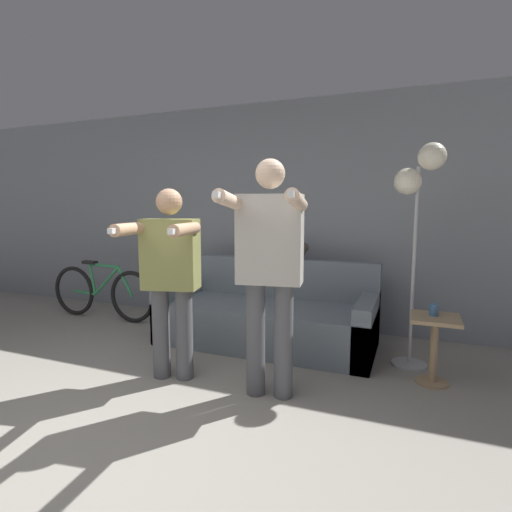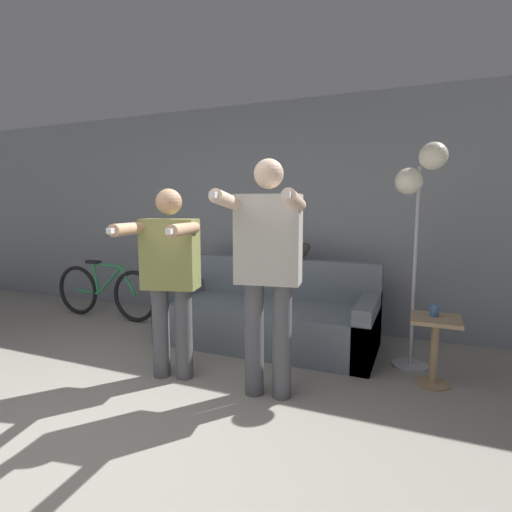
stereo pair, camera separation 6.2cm
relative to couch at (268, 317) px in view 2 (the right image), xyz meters
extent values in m
plane|color=gray|center=(-0.40, -2.23, -0.27)|extent=(16.00, 16.00, 0.00)
cube|color=gray|center=(-0.40, 0.74, 1.03)|extent=(10.00, 0.05, 2.60)
cube|color=slate|center=(0.00, -0.04, -0.06)|extent=(2.16, 0.93, 0.42)
cube|color=slate|center=(0.00, 0.35, 0.36)|extent=(2.16, 0.14, 0.42)
cube|color=slate|center=(-1.00, -0.04, 0.01)|extent=(0.16, 0.93, 0.56)
cube|color=slate|center=(1.00, -0.04, 0.01)|extent=(0.16, 0.93, 0.56)
cylinder|color=#56565B|center=(-0.52, -1.10, 0.11)|extent=(0.14, 0.14, 0.75)
cylinder|color=#56565B|center=(-0.33, -1.06, 0.11)|extent=(0.14, 0.14, 0.75)
cube|color=#8C8E4C|center=(-0.43, -1.08, 0.76)|extent=(0.48, 0.32, 0.56)
sphere|color=tan|center=(-0.43, -1.08, 1.17)|extent=(0.21, 0.21, 0.21)
cylinder|color=tan|center=(-0.57, -1.37, 0.97)|extent=(0.21, 0.51, 0.09)
cube|color=white|center=(-0.51, -1.62, 0.97)|extent=(0.06, 0.13, 0.04)
cylinder|color=tan|center=(-0.17, -1.27, 0.97)|extent=(0.21, 0.51, 0.09)
cube|color=white|center=(-0.11, -1.52, 0.97)|extent=(0.06, 0.13, 0.04)
cylinder|color=#56565B|center=(0.31, -1.10, 0.16)|extent=(0.14, 0.14, 0.85)
cylinder|color=#56565B|center=(0.52, -1.06, 0.16)|extent=(0.14, 0.14, 0.85)
cube|color=#B7B2A8|center=(0.42, -1.08, 0.90)|extent=(0.49, 0.29, 0.64)
sphere|color=beige|center=(0.42, -1.08, 1.36)|extent=(0.21, 0.21, 0.21)
cylinder|color=beige|center=(0.24, -1.36, 1.17)|extent=(0.17, 0.51, 0.14)
cube|color=white|center=(0.28, -1.61, 1.20)|extent=(0.06, 0.13, 0.05)
cylinder|color=beige|center=(0.67, -1.29, 1.17)|extent=(0.17, 0.51, 0.14)
cube|color=white|center=(0.71, -1.54, 1.20)|extent=(0.06, 0.13, 0.05)
ellipsoid|color=#3D3833|center=(0.15, 0.35, 0.65)|extent=(0.31, 0.14, 0.16)
sphere|color=#3D3833|center=(0.28, 0.35, 0.70)|extent=(0.10, 0.10, 0.10)
ellipsoid|color=#3D3833|center=(-0.01, 0.37, 0.60)|extent=(0.17, 0.04, 0.04)
cone|color=#3D3833|center=(0.27, 0.33, 0.74)|extent=(0.03, 0.03, 0.03)
cone|color=#3D3833|center=(0.27, 0.37, 0.74)|extent=(0.03, 0.03, 0.03)
cylinder|color=#B2B2B7|center=(1.38, -0.09, -0.26)|extent=(0.30, 0.30, 0.02)
cylinder|color=#B2B2B7|center=(1.38, -0.09, 0.60)|extent=(0.03, 0.03, 1.73)
sphere|color=white|center=(1.48, -0.09, 1.54)|extent=(0.23, 0.23, 0.23)
sphere|color=white|center=(1.30, -0.09, 1.34)|extent=(0.23, 0.23, 0.23)
cylinder|color=#A38460|center=(1.55, -0.41, -0.26)|extent=(0.25, 0.25, 0.02)
cylinder|color=#A38460|center=(1.55, -0.41, -0.01)|extent=(0.06, 0.06, 0.52)
cube|color=#A38460|center=(1.55, -0.41, 0.26)|extent=(0.36, 0.36, 0.03)
cylinder|color=#3D6693|center=(1.54, -0.38, 0.32)|extent=(0.07, 0.07, 0.09)
torus|color=black|center=(-1.77, 0.07, 0.05)|extent=(0.64, 0.05, 0.64)
torus|color=black|center=(-2.69, 0.07, 0.05)|extent=(0.64, 0.05, 0.64)
cylinder|color=#338E56|center=(-2.15, 0.07, 0.22)|extent=(0.41, 0.04, 0.39)
cylinder|color=#338E56|center=(-2.37, 0.07, 0.23)|extent=(0.10, 0.04, 0.39)
cylinder|color=#338E56|center=(-2.18, 0.07, 0.41)|extent=(0.45, 0.04, 0.05)
cylinder|color=#338E56|center=(-2.51, 0.07, 0.04)|extent=(0.35, 0.04, 0.05)
cylinder|color=#338E56|center=(-1.86, 0.07, 0.23)|extent=(0.22, 0.04, 0.37)
cube|color=black|center=(-2.40, 0.07, 0.44)|extent=(0.20, 0.07, 0.04)
camera|label=1|loc=(1.38, -3.75, 1.13)|focal=28.00mm
camera|label=2|loc=(1.44, -3.73, 1.13)|focal=28.00mm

